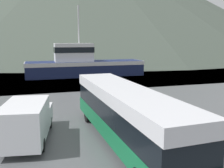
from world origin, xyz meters
The scene contains 7 objects.
water_surface centered at (0.00, 144.66, 0.00)m, with size 240.00×240.00×0.00m, color #475B6B.
tour_bus centered at (0.39, 9.94, 1.75)m, with size 2.80×12.29×3.08m.
delivery_van centered at (-4.66, 11.74, 1.23)m, with size 3.01×6.02×2.32m.
fishing_boat centered at (3.08, 36.86, 1.91)m, with size 18.44×4.74×10.90m.
storage_bin centered at (4.67, 14.56, 0.55)m, with size 1.34×1.13×1.07m.
small_boat centered at (-0.03, 41.74, 0.52)m, with size 5.27×2.91×1.04m.
mooring_bollard centered at (3.41, 23.24, 0.48)m, with size 0.31×0.31×0.88m.
Camera 1 is at (-4.05, -2.29, 5.57)m, focal length 40.00 mm.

